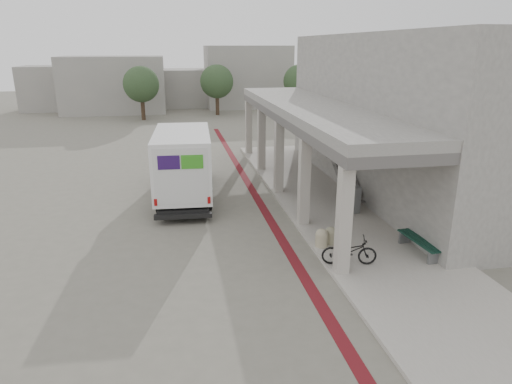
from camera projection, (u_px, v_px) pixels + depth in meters
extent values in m
plane|color=#676458|center=(250.00, 234.00, 16.42)|extent=(120.00, 120.00, 0.00)
cube|color=maroon|center=(266.00, 213.00, 18.47)|extent=(0.35, 40.00, 0.01)
cube|color=#9D968C|center=(355.00, 225.00, 17.11)|extent=(4.40, 28.00, 0.12)
cube|color=slate|center=(391.00, 114.00, 20.85)|extent=(4.30, 17.00, 7.00)
cube|color=#595654|center=(312.00, 116.00, 20.20)|extent=(3.40, 16.90, 0.35)
cube|color=slate|center=(313.00, 108.00, 20.09)|extent=(3.40, 16.90, 0.35)
cube|color=gray|center=(114.00, 84.00, 45.99)|extent=(10.00, 6.00, 5.50)
cube|color=gray|center=(183.00, 88.00, 51.19)|extent=(8.00, 6.00, 4.00)
cube|color=gray|center=(247.00, 77.00, 50.17)|extent=(9.00, 6.00, 6.50)
cube|color=gray|center=(58.00, 88.00, 47.89)|extent=(7.00, 5.00, 4.50)
cylinder|color=#38281C|center=(143.00, 107.00, 41.37)|extent=(0.36, 0.36, 2.40)
sphere|color=#2B3D23|center=(141.00, 84.00, 40.76)|extent=(3.20, 3.20, 3.20)
cylinder|color=#38281C|center=(217.00, 102.00, 44.48)|extent=(0.36, 0.36, 2.40)
sphere|color=#2B3D23|center=(217.00, 81.00, 43.87)|extent=(3.20, 3.20, 3.20)
cylinder|color=#38281C|center=(299.00, 102.00, 44.95)|extent=(0.36, 0.36, 2.40)
sphere|color=#2B3D23|center=(300.00, 81.00, 44.34)|extent=(3.20, 3.20, 3.20)
cube|color=black|center=(185.00, 188.00, 20.46)|extent=(2.36, 6.73, 0.28)
cube|color=silver|center=(183.00, 161.00, 19.20)|extent=(2.55, 5.04, 2.46)
cube|color=silver|center=(184.00, 148.00, 22.33)|extent=(2.37, 1.92, 2.18)
cube|color=silver|center=(186.00, 159.00, 23.51)|extent=(2.11, 0.69, 0.76)
cube|color=black|center=(184.00, 135.00, 22.88)|extent=(2.10, 0.58, 0.99)
cube|color=black|center=(183.00, 216.00, 17.25)|extent=(2.19, 0.36, 0.17)
cube|color=#2B1151|center=(156.00, 149.00, 19.56)|extent=(0.09, 1.32, 0.71)
cube|color=#349520|center=(153.00, 156.00, 18.22)|extent=(0.09, 1.32, 0.71)
cube|color=#2B1151|center=(169.00, 163.00, 16.63)|extent=(0.80, 0.07, 0.52)
cube|color=#349520|center=(192.00, 162.00, 16.73)|extent=(0.80, 0.07, 0.52)
cylinder|color=black|center=(166.00, 174.00, 22.64)|extent=(0.31, 0.87, 0.85)
cylinder|color=black|center=(206.00, 172.00, 22.89)|extent=(0.31, 0.87, 0.85)
cylinder|color=black|center=(159.00, 202.00, 18.53)|extent=(0.31, 0.87, 0.85)
cylinder|color=black|center=(208.00, 200.00, 18.78)|extent=(0.31, 0.87, 0.85)
cube|color=slate|center=(434.00, 257.00, 13.90)|extent=(0.41, 0.12, 0.40)
cube|color=slate|center=(405.00, 237.00, 15.37)|extent=(0.41, 0.12, 0.40)
cube|color=#103226|center=(415.00, 241.00, 14.53)|extent=(0.26, 1.92, 0.05)
cube|color=#103226|center=(419.00, 240.00, 14.57)|extent=(0.26, 1.92, 0.05)
cube|color=#103226|center=(423.00, 240.00, 14.60)|extent=(0.26, 1.92, 0.05)
cylinder|color=gray|center=(331.00, 238.00, 15.33)|extent=(0.39, 0.39, 0.39)
sphere|color=gray|center=(331.00, 233.00, 15.27)|extent=(0.39, 0.39, 0.39)
cylinder|color=tan|center=(321.00, 240.00, 15.11)|extent=(0.41, 0.41, 0.41)
sphere|color=tan|center=(322.00, 235.00, 15.05)|extent=(0.41, 0.41, 0.41)
cube|color=slate|center=(351.00, 199.00, 18.17)|extent=(0.64, 0.76, 1.09)
imported|color=black|center=(349.00, 251.00, 13.80)|extent=(1.75, 0.92, 0.87)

